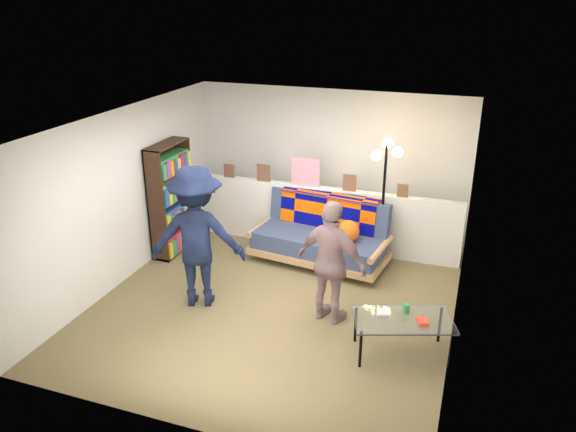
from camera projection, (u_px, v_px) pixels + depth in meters
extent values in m
plane|color=brown|center=(278.00, 299.00, 7.49)|extent=(5.00, 5.00, 0.00)
cube|color=silver|center=(330.00, 162.00, 9.23)|extent=(4.50, 0.10, 2.40)
cube|color=silver|center=(125.00, 196.00, 7.74)|extent=(0.10, 5.00, 2.40)
cube|color=silver|center=(463.00, 241.00, 6.35)|extent=(0.10, 5.00, 2.40)
cube|color=white|center=(277.00, 122.00, 6.59)|extent=(4.50, 5.00, 0.10)
cube|color=silver|center=(317.00, 217.00, 8.88)|extent=(4.45, 0.15, 1.00)
cube|color=brown|center=(229.00, 171.00, 9.09)|extent=(0.18, 0.02, 0.22)
cube|color=brown|center=(264.00, 173.00, 8.90)|extent=(0.22, 0.02, 0.28)
cube|color=white|center=(306.00, 172.00, 8.65)|extent=(0.45, 0.02, 0.45)
cube|color=brown|center=(350.00, 183.00, 8.47)|extent=(0.20, 0.02, 0.26)
cube|color=brown|center=(403.00, 191.00, 8.23)|extent=(0.16, 0.02, 0.20)
cube|color=tan|center=(319.00, 253.00, 8.46)|extent=(2.12, 1.16, 0.11)
cube|color=#374463|center=(318.00, 243.00, 8.34)|extent=(1.99, 0.99, 0.26)
cube|color=#374463|center=(329.00, 214.00, 8.55)|extent=(1.93, 0.50, 0.60)
cylinder|color=tan|center=(263.00, 225.00, 8.76)|extent=(0.21, 0.91, 0.10)
cylinder|color=tan|center=(381.00, 249.00, 7.95)|extent=(0.21, 0.91, 0.10)
cube|color=#050977|center=(326.00, 216.00, 8.48)|extent=(1.54, 0.31, 0.55)
cube|color=#050977|center=(330.00, 195.00, 8.49)|extent=(1.56, 0.46, 0.03)
sphere|color=#E55314|center=(348.00, 231.00, 8.04)|extent=(0.32, 0.32, 0.32)
cube|color=black|center=(163.00, 198.00, 8.63)|extent=(0.02, 0.87, 1.74)
cube|color=black|center=(156.00, 208.00, 8.22)|extent=(0.29, 0.02, 1.74)
cube|color=black|center=(185.00, 190.00, 8.96)|extent=(0.29, 0.02, 1.74)
cube|color=black|center=(166.00, 144.00, 8.27)|extent=(0.29, 0.87, 0.02)
cube|color=black|center=(175.00, 249.00, 8.91)|extent=(0.29, 0.87, 0.04)
cube|color=black|center=(173.00, 223.00, 8.74)|extent=(0.29, 0.83, 0.02)
cube|color=black|center=(171.00, 199.00, 8.59)|extent=(0.29, 0.83, 0.02)
cube|color=black|center=(169.00, 173.00, 8.44)|extent=(0.29, 0.83, 0.02)
cube|color=#B52437|center=(175.00, 239.00, 8.84)|extent=(0.21, 0.81, 0.29)
cube|color=#275CAC|center=(173.00, 214.00, 8.68)|extent=(0.21, 0.81, 0.27)
cube|color=yellow|center=(171.00, 189.00, 8.53)|extent=(0.21, 0.81, 0.29)
cube|color=#31873E|center=(169.00, 164.00, 8.37)|extent=(0.21, 0.81, 0.27)
cylinder|color=black|center=(360.00, 350.00, 6.08)|extent=(0.04, 0.04, 0.44)
cylinder|color=black|center=(451.00, 350.00, 6.08)|extent=(0.04, 0.04, 0.44)
cylinder|color=black|center=(356.00, 325.00, 6.52)|extent=(0.04, 0.04, 0.44)
cylinder|color=black|center=(440.00, 325.00, 6.52)|extent=(0.04, 0.04, 0.44)
cube|color=silver|center=(403.00, 320.00, 6.22)|extent=(1.23, 0.93, 0.02)
cube|color=silver|center=(383.00, 315.00, 6.26)|extent=(0.14, 0.09, 0.03)
cube|color=#EE422A|center=(423.00, 321.00, 6.12)|extent=(0.15, 0.18, 0.04)
cylinder|color=#3B8E4E|center=(406.00, 308.00, 6.31)|extent=(0.10, 0.10, 0.11)
cylinder|color=black|center=(379.00, 262.00, 8.49)|extent=(0.32, 0.32, 0.03)
cylinder|color=black|center=(383.00, 206.00, 8.15)|extent=(0.05, 0.05, 1.83)
sphere|color=#FFC672|center=(377.00, 155.00, 7.93)|extent=(0.15, 0.15, 0.15)
sphere|color=#FFC672|center=(398.00, 152.00, 7.80)|extent=(0.15, 0.15, 0.15)
sphere|color=#FFC672|center=(388.00, 143.00, 7.92)|extent=(0.15, 0.15, 0.15)
imported|color=black|center=(197.00, 237.00, 7.10)|extent=(1.37, 1.05, 1.87)
imported|color=#C27D84|center=(332.00, 263.00, 6.75)|extent=(0.99, 0.62, 1.57)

